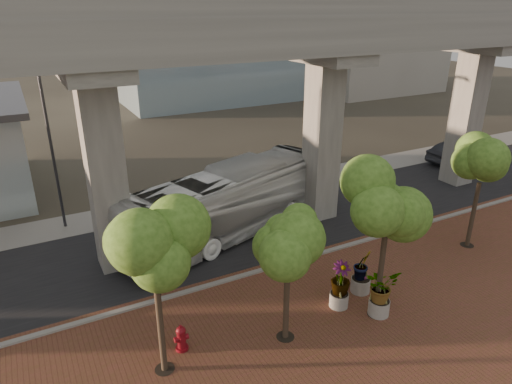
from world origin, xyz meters
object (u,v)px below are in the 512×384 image
transit_bus (229,202)px  parked_car (456,154)px  fire_hydrant (181,338)px  planter_front (381,288)px

transit_bus → parked_car: bearing=-101.5°
transit_bus → fire_hydrant: size_ratio=12.73×
planter_front → fire_hydrant: bearing=167.0°
transit_bus → fire_hydrant: transit_bus is taller
parked_car → planter_front: 22.29m
parked_car → planter_front: size_ratio=2.34×
transit_bus → planter_front: bearing=175.5°
fire_hydrant → planter_front: planter_front is taller
transit_bus → parked_car: 21.29m
fire_hydrant → planter_front: bearing=-13.0°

